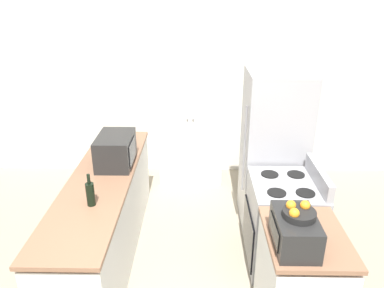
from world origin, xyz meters
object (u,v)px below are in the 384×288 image
at_px(pantry_cabinet, 191,113).
at_px(toaster_oven, 295,231).
at_px(stove, 282,223).
at_px(wine_bottle, 90,193).
at_px(microwave, 116,150).
at_px(refrigerator, 273,150).
at_px(fruit_bowl, 299,212).

distance_m(pantry_cabinet, toaster_oven, 2.79).
relative_size(pantry_cabinet, stove, 1.90).
bearing_deg(wine_bottle, toaster_oven, -17.74).
xyz_separation_m(stove, microwave, (-1.68, 0.39, 0.59)).
bearing_deg(toaster_oven, wine_bottle, 162.26).
relative_size(stove, toaster_oven, 2.36).
xyz_separation_m(stove, refrigerator, (0.01, 0.76, 0.44)).
distance_m(refrigerator, wine_bottle, 2.09).
height_order(pantry_cabinet, refrigerator, pantry_cabinet).
bearing_deg(pantry_cabinet, toaster_oven, -73.69).
relative_size(pantry_cabinet, wine_bottle, 6.88).
distance_m(stove, toaster_oven, 1.07).
distance_m(microwave, wine_bottle, 0.79).
xyz_separation_m(toaster_oven, fruit_bowl, (0.01, 0.00, 0.15)).
relative_size(refrigerator, microwave, 3.46).
xyz_separation_m(wine_bottle, fruit_bowl, (1.59, -0.50, 0.16)).
bearing_deg(wine_bottle, stove, 12.85).
bearing_deg(wine_bottle, microwave, 85.97).
bearing_deg(stove, pantry_cabinet, 117.72).
bearing_deg(fruit_bowl, toaster_oven, -168.29).
bearing_deg(stove, microwave, 166.83).
distance_m(stove, microwave, 1.82).
xyz_separation_m(stove, toaster_oven, (-0.15, -0.90, 0.55)).
distance_m(microwave, toaster_oven, 2.00).
relative_size(pantry_cabinet, fruit_bowl, 8.68).
distance_m(pantry_cabinet, fruit_bowl, 2.80).
bearing_deg(fruit_bowl, refrigerator, 84.81).
height_order(pantry_cabinet, fruit_bowl, pantry_cabinet).
bearing_deg(fruit_bowl, microwave, 139.95).
relative_size(microwave, fruit_bowl, 2.24).
bearing_deg(refrigerator, fruit_bowl, -95.19).
bearing_deg(toaster_oven, stove, 80.48).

